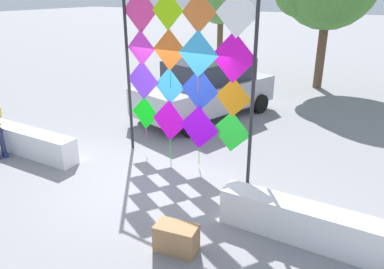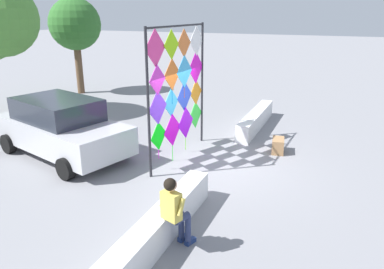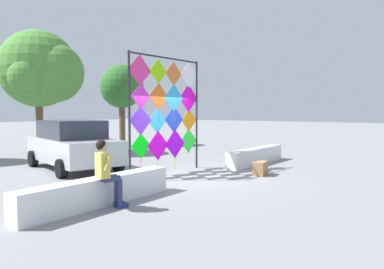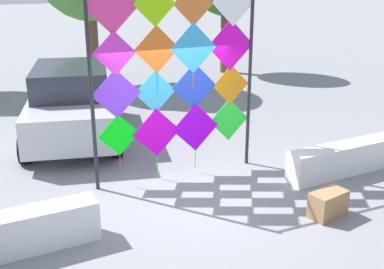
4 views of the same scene
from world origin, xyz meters
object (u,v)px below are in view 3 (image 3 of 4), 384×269
Objects in this scene: cardboard_box_large at (260,168)px; kite_display_rack at (167,107)px; tree_broadleaf at (42,71)px; parked_car at (73,144)px; tree_palm_like at (122,86)px; seated_vendor at (107,169)px.

kite_display_rack is at bearing 118.79° from cardboard_box_large.
cardboard_box_large is 0.11× the size of tree_broadleaf.
parked_car is 9.44m from tree_palm_like.
tree_broadleaf is at bearing 83.66° from kite_display_rack.
seated_vendor is 2.30× the size of cardboard_box_large.
kite_display_rack is 8.61m from tree_broadleaf.
kite_display_rack reaches higher than cardboard_box_large.
tree_palm_like is 0.81× the size of tree_broadleaf.
tree_palm_like is 5.30m from tree_broadleaf.
kite_display_rack is at bearing -96.34° from tree_broadleaf.
kite_display_rack is 2.61× the size of seated_vendor.
tree_broadleaf is at bearing 67.16° from parked_car.
cardboard_box_large is 0.13× the size of tree_palm_like.
seated_vendor is 5.73m from cardboard_box_large.
tree_broadleaf is at bearing -179.15° from tree_palm_like.
cardboard_box_large is at bearing -65.66° from parked_car.
seated_vendor is at bearing -120.22° from parked_car.
cardboard_box_large is at bearing -8.50° from seated_vendor.
parked_car is 6.34m from tree_broadleaf.
seated_vendor is 0.30× the size of parked_car.
parked_car is at bearing 110.49° from kite_display_rack.
kite_display_rack is 4.74m from seated_vendor.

